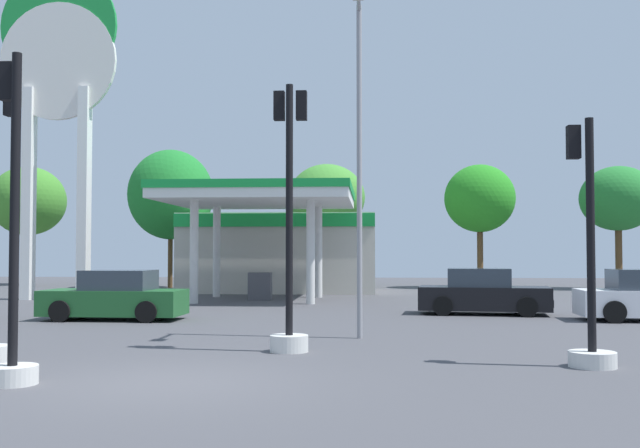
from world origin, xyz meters
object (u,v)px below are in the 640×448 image
(tree_3, at_px, (480,199))
(tree_2, at_px, (327,198))
(corner_streetlamp, at_px, (359,137))
(tree_1, at_px, (171,195))
(traffic_signal_0, at_px, (289,257))
(tree_0, at_px, (28,201))
(station_pole_sign, at_px, (58,84))
(tree_4, at_px, (618,199))
(car_2, at_px, (483,293))
(traffic_signal_3, at_px, (589,296))
(traffic_signal_1, at_px, (13,281))
(car_3, at_px, (115,297))

(tree_3, bearing_deg, tree_2, 168.45)
(corner_streetlamp, bearing_deg, tree_1, 114.73)
(traffic_signal_0, bearing_deg, tree_1, 110.25)
(tree_2, bearing_deg, tree_0, -179.90)
(station_pole_sign, xyz_separation_m, tree_2, (10.12, 12.73, -3.76))
(traffic_signal_0, height_order, tree_3, tree_3)
(station_pole_sign, xyz_separation_m, tree_1, (1.84, 10.32, -3.72))
(tree_0, height_order, tree_4, tree_0)
(station_pole_sign, distance_m, tree_4, 27.61)
(tree_0, relative_size, corner_streetlamp, 0.92)
(traffic_signal_0, bearing_deg, tree_2, 91.97)
(car_2, distance_m, tree_1, 21.90)
(traffic_signal_3, height_order, tree_2, tree_2)
(corner_streetlamp, bearing_deg, car_2, 61.57)
(traffic_signal_0, height_order, corner_streetlamp, corner_streetlamp)
(tree_1, xyz_separation_m, tree_3, (16.55, 0.72, -0.25))
(traffic_signal_0, height_order, traffic_signal_1, traffic_signal_0)
(car_3, height_order, tree_1, tree_1)
(traffic_signal_0, relative_size, traffic_signal_3, 1.24)
(traffic_signal_1, relative_size, tree_4, 0.76)
(traffic_signal_1, bearing_deg, traffic_signal_3, 14.17)
(station_pole_sign, bearing_deg, corner_streetlamp, -45.43)
(station_pole_sign, height_order, traffic_signal_3, station_pole_sign)
(traffic_signal_1, distance_m, tree_0, 34.61)
(corner_streetlamp, bearing_deg, tree_3, 75.71)
(car_2, bearing_deg, tree_2, 107.84)
(traffic_signal_3, xyz_separation_m, tree_4, (9.04, 26.48, 3.47))
(car_2, distance_m, tree_3, 17.44)
(station_pole_sign, xyz_separation_m, traffic_signal_0, (11.06, -14.67, -6.89))
(station_pole_sign, height_order, tree_3, station_pole_sign)
(tree_3, bearing_deg, car_2, -97.88)
(tree_4, bearing_deg, tree_3, 173.44)
(station_pole_sign, relative_size, traffic_signal_0, 2.60)
(car_2, bearing_deg, traffic_signal_1, -124.18)
(tree_0, distance_m, tree_4, 32.63)
(traffic_signal_3, xyz_separation_m, tree_1, (-14.45, 26.56, 3.81))
(traffic_signal_1, bearing_deg, station_pole_sign, 111.88)
(traffic_signal_1, bearing_deg, tree_0, 115.15)
(corner_streetlamp, bearing_deg, station_pole_sign, 134.57)
(car_2, relative_size, traffic_signal_3, 0.99)
(traffic_signal_0, bearing_deg, car_2, 60.69)
(station_pole_sign, height_order, corner_streetlamp, station_pole_sign)
(traffic_signal_1, xyz_separation_m, tree_4, (17.90, 28.72, 3.16))
(tree_2, xyz_separation_m, tree_4, (15.20, -2.49, -0.30))
(tree_0, xyz_separation_m, tree_2, (17.33, 0.03, 0.10))
(tree_0, bearing_deg, corner_streetlamp, -52.21)
(traffic_signal_1, relative_size, tree_2, 0.71)
(traffic_signal_3, distance_m, tree_0, 37.46)
(tree_3, relative_size, corner_streetlamp, 0.88)
(station_pole_sign, height_order, tree_4, station_pole_sign)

